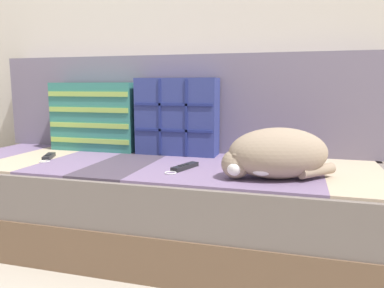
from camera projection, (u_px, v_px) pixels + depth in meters
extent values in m
plane|color=#A89E8E|center=(147.00, 251.00, 1.69)|extent=(14.00, 14.00, 0.00)
cube|color=brown|center=(157.00, 221.00, 1.81)|extent=(2.11, 0.82, 0.19)
cube|color=#6B605B|center=(157.00, 183.00, 1.78)|extent=(2.07, 0.81, 0.19)
cube|color=slate|center=(2.00, 153.00, 1.98)|extent=(0.25, 0.73, 0.01)
cube|color=tan|center=(42.00, 156.00, 1.91)|extent=(0.25, 0.73, 0.01)
cube|color=slate|center=(85.00, 158.00, 1.85)|extent=(0.25, 0.73, 0.01)
cube|color=#423847|center=(131.00, 161.00, 1.78)|extent=(0.25, 0.73, 0.01)
cube|color=slate|center=(181.00, 164.00, 1.71)|extent=(0.25, 0.73, 0.01)
cube|color=slate|center=(234.00, 167.00, 1.65)|extent=(0.25, 0.73, 0.01)
cube|color=slate|center=(292.00, 171.00, 1.58)|extent=(0.25, 0.73, 0.01)
cube|color=tan|center=(355.00, 174.00, 1.51)|extent=(0.25, 0.73, 0.01)
cube|color=slate|center=(178.00, 103.00, 2.05)|extent=(2.07, 0.14, 0.51)
cube|color=navy|center=(177.00, 117.00, 1.91)|extent=(0.42, 0.13, 0.39)
cube|color=navy|center=(173.00, 130.00, 1.85)|extent=(0.40, 0.01, 0.01)
cube|color=navy|center=(160.00, 117.00, 1.86)|extent=(0.01, 0.01, 0.37)
cube|color=navy|center=(173.00, 105.00, 1.83)|extent=(0.40, 0.01, 0.01)
cube|color=navy|center=(186.00, 118.00, 1.82)|extent=(0.01, 0.01, 0.37)
cube|color=#337A70|center=(95.00, 117.00, 2.04)|extent=(0.48, 0.13, 0.37)
cube|color=#93B751|center=(89.00, 141.00, 1.99)|extent=(0.47, 0.01, 0.03)
cube|color=#93B751|center=(88.00, 125.00, 1.98)|extent=(0.47, 0.01, 0.03)
cube|color=#93B751|center=(87.00, 110.00, 1.97)|extent=(0.47, 0.01, 0.03)
cube|color=#93B751|center=(87.00, 94.00, 1.95)|extent=(0.47, 0.01, 0.03)
ellipsoid|color=gray|center=(278.00, 153.00, 1.42)|extent=(0.43, 0.34, 0.19)
sphere|color=gray|center=(236.00, 164.00, 1.41)|extent=(0.11, 0.11, 0.11)
sphere|color=white|center=(234.00, 168.00, 1.38)|extent=(0.06, 0.06, 0.06)
ellipsoid|color=white|center=(262.00, 164.00, 1.36)|extent=(0.11, 0.05, 0.09)
cylinder|color=gray|center=(317.00, 171.00, 1.41)|extent=(0.15, 0.16, 0.04)
cone|color=gray|center=(238.00, 149.00, 1.37)|extent=(0.04, 0.04, 0.04)
cone|color=gray|center=(235.00, 146.00, 1.43)|extent=(0.04, 0.04, 0.04)
cube|color=black|center=(185.00, 167.00, 1.59)|extent=(0.08, 0.16, 0.02)
cube|color=black|center=(183.00, 165.00, 1.58)|extent=(0.04, 0.06, 0.00)
cube|color=black|center=(195.00, 164.00, 1.65)|extent=(0.03, 0.02, 0.02)
torus|color=silver|center=(171.00, 173.00, 1.51)|extent=(0.06, 0.06, 0.01)
cube|color=black|center=(49.00, 156.00, 1.82)|extent=(0.09, 0.14, 0.02)
cube|color=black|center=(48.00, 155.00, 1.81)|extent=(0.04, 0.05, 0.00)
cube|color=black|center=(52.00, 154.00, 1.89)|extent=(0.03, 0.02, 0.02)
torus|color=silver|center=(44.00, 161.00, 1.73)|extent=(0.06, 0.06, 0.01)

